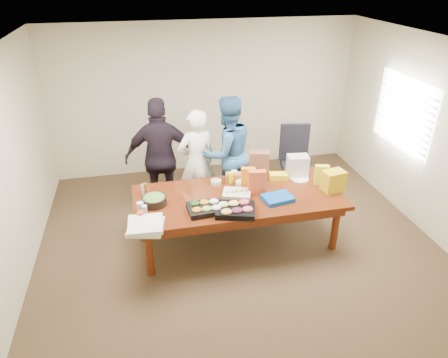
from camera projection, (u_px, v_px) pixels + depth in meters
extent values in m
cube|color=#47301E|center=(237.00, 241.00, 5.84)|extent=(5.50, 5.00, 0.02)
cube|color=white|center=(241.00, 45.00, 4.56)|extent=(5.50, 5.00, 0.02)
cube|color=beige|center=(205.00, 99.00, 7.35)|extent=(5.50, 0.04, 2.70)
cube|color=beige|center=(321.00, 291.00, 3.04)|extent=(5.50, 0.04, 2.70)
cube|color=beige|center=(8.00, 176.00, 4.68)|extent=(0.04, 5.00, 2.70)
cube|color=beige|center=(428.00, 137.00, 5.72)|extent=(0.04, 5.00, 2.70)
cube|color=white|center=(403.00, 114.00, 6.16)|extent=(0.03, 1.40, 1.10)
cube|color=beige|center=(401.00, 114.00, 6.15)|extent=(0.04, 1.36, 1.00)
cube|color=#4C1C0F|center=(238.00, 219.00, 5.65)|extent=(2.80, 1.20, 0.75)
cube|color=black|center=(298.00, 165.00, 6.72)|extent=(0.68, 0.68, 1.15)
imported|color=white|center=(197.00, 162.00, 6.21)|extent=(0.69, 0.54, 1.67)
imported|color=#336494|center=(227.00, 153.00, 6.31)|extent=(1.05, 0.92, 1.82)
imported|color=black|center=(161.00, 158.00, 6.12)|extent=(1.13, 0.56, 1.86)
cube|color=black|center=(206.00, 209.00, 5.12)|extent=(0.46, 0.37, 0.07)
cube|color=black|center=(235.00, 210.00, 5.08)|extent=(0.57, 0.50, 0.07)
cube|color=silver|center=(237.00, 194.00, 5.45)|extent=(0.43, 0.38, 0.06)
cylinder|color=black|center=(154.00, 201.00, 5.26)|extent=(0.40, 0.40, 0.11)
cube|color=#0A49A7|center=(278.00, 198.00, 5.36)|extent=(0.42, 0.34, 0.06)
cube|color=#CE5225|center=(257.00, 182.00, 5.45)|extent=(0.25, 0.13, 0.34)
cube|color=yellow|center=(322.00, 175.00, 5.70)|extent=(0.21, 0.13, 0.29)
cube|color=orange|center=(248.00, 178.00, 5.61)|extent=(0.21, 0.13, 0.30)
cylinder|color=white|center=(234.00, 175.00, 5.86)|extent=(0.11, 0.11, 0.14)
cylinder|color=#FAFC11|center=(231.00, 177.00, 5.77)|extent=(0.07, 0.07, 0.16)
cylinder|color=brown|center=(145.00, 189.00, 5.45)|extent=(0.06, 0.06, 0.18)
cylinder|color=silver|center=(143.00, 190.00, 5.45)|extent=(0.06, 0.06, 0.16)
cube|color=yellow|center=(278.00, 176.00, 5.88)|extent=(0.28, 0.20, 0.09)
cube|color=#A26322|center=(236.00, 177.00, 5.83)|extent=(0.31, 0.18, 0.12)
cube|color=brown|center=(259.00, 163.00, 5.92)|extent=(0.32, 0.23, 0.38)
cylinder|color=#A73E1E|center=(141.00, 216.00, 4.92)|extent=(0.10, 0.10, 0.12)
cylinder|color=silver|center=(144.00, 209.00, 5.08)|extent=(0.07, 0.07, 0.10)
cylinder|color=silver|center=(140.00, 207.00, 5.11)|extent=(0.09, 0.09, 0.12)
cube|color=beige|center=(146.00, 227.00, 4.78)|extent=(0.48, 0.48, 0.05)
cube|color=white|center=(145.00, 225.00, 4.75)|extent=(0.43, 0.43, 0.05)
cylinder|color=white|center=(300.00, 179.00, 5.89)|extent=(0.27, 0.27, 0.01)
cylinder|color=white|center=(290.00, 175.00, 5.99)|extent=(0.29, 0.29, 0.02)
cylinder|color=beige|center=(241.00, 183.00, 5.71)|extent=(0.16, 0.16, 0.06)
cylinder|color=beige|center=(216.00, 182.00, 5.75)|extent=(0.18, 0.18, 0.06)
cube|color=silver|center=(297.00, 166.00, 5.92)|extent=(0.32, 0.25, 0.32)
cube|color=gold|center=(333.00, 181.00, 5.54)|extent=(0.32, 0.25, 0.29)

